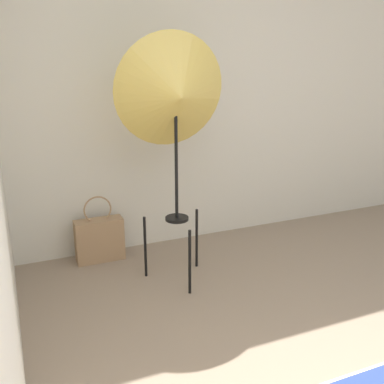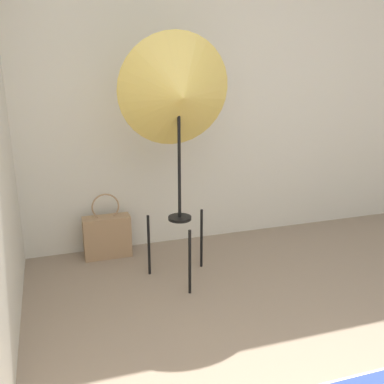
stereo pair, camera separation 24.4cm
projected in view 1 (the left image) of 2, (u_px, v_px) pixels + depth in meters
wall_back at (163, 87)px, 3.53m from camera, size 8.00×0.05×2.60m
photo_umbrella at (176, 96)px, 2.87m from camera, size 0.76×0.41×1.71m
tote_bag at (100, 239)px, 3.49m from camera, size 0.37×0.13×0.53m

